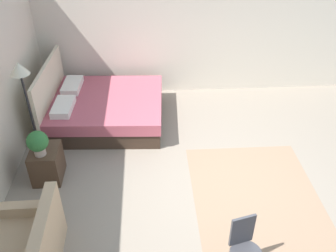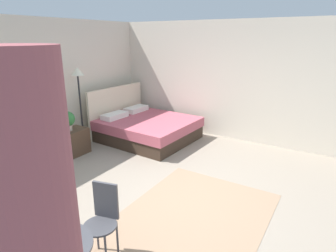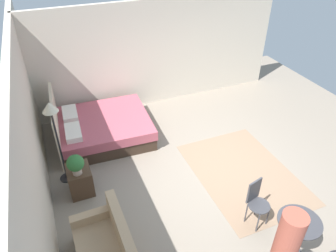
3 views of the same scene
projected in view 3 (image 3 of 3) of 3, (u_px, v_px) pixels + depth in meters
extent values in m
cube|color=gray|center=(215.00, 170.00, 6.49)|extent=(9.31, 9.52, 0.02)
cube|color=beige|center=(32.00, 159.00, 4.70)|extent=(9.31, 0.12, 2.72)
cube|color=beige|center=(160.00, 53.00, 8.11)|extent=(0.12, 6.52, 2.72)
cube|color=#93755B|center=(243.00, 173.00, 6.40)|extent=(2.60, 1.84, 0.01)
cube|color=#38281E|center=(106.00, 132.00, 7.34)|extent=(1.86, 2.05, 0.28)
cube|color=#B25160|center=(104.00, 123.00, 7.20)|extent=(1.90, 2.09, 0.22)
cube|color=beige|center=(57.00, 124.00, 6.82)|extent=(1.82, 0.15, 1.17)
cube|color=white|center=(73.00, 132.00, 6.61)|extent=(0.65, 0.35, 0.12)
cube|color=white|center=(70.00, 114.00, 7.21)|extent=(0.65, 0.35, 0.12)
cube|color=tan|center=(123.00, 236.00, 4.46)|extent=(1.44, 0.16, 0.46)
cube|color=tan|center=(94.00, 216.00, 4.93)|extent=(0.15, 0.74, 0.16)
cube|color=#473323|center=(80.00, 180.00, 5.87)|extent=(0.51, 0.42, 0.54)
cylinder|color=tan|center=(77.00, 171.00, 5.60)|extent=(0.17, 0.17, 0.11)
sphere|color=#2D6B33|center=(75.00, 163.00, 5.49)|extent=(0.31, 0.31, 0.31)
cylinder|color=black|center=(67.00, 178.00, 6.28)|extent=(0.27, 0.27, 0.02)
cylinder|color=black|center=(60.00, 147.00, 5.84)|extent=(0.04, 0.04, 1.55)
cone|color=beige|center=(50.00, 107.00, 5.34)|extent=(0.28, 0.28, 0.18)
cylinder|color=#3F3F44|center=(289.00, 251.00, 4.94)|extent=(0.38, 0.38, 0.02)
cylinder|color=#3F3F44|center=(294.00, 237.00, 4.74)|extent=(0.05, 0.05, 0.72)
cylinder|color=#3F3F44|center=(300.00, 222.00, 4.53)|extent=(0.63, 0.63, 0.02)
cylinder|color=#3F3F44|center=(258.00, 223.00, 5.13)|extent=(0.02, 0.02, 0.42)
cylinder|color=#3F3F44|center=(268.00, 216.00, 5.26)|extent=(0.02, 0.02, 0.42)
cylinder|color=#3F3F44|center=(246.00, 213.00, 5.30)|extent=(0.02, 0.02, 0.42)
cylinder|color=#3F3F44|center=(256.00, 206.00, 5.42)|extent=(0.02, 0.02, 0.42)
cylinder|color=#3F3F44|center=(259.00, 205.00, 5.15)|extent=(0.44, 0.44, 0.02)
cube|color=#3F3F44|center=(254.00, 190.00, 5.13)|extent=(0.10, 0.29, 0.42)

